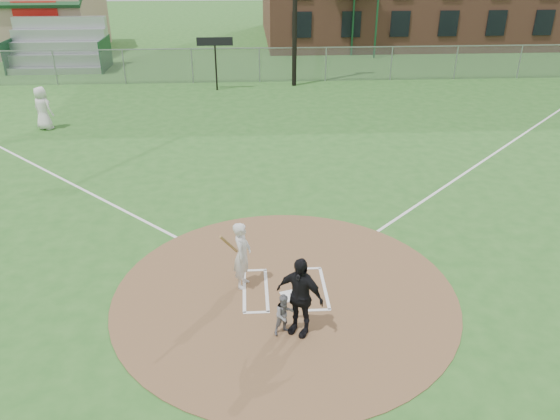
{
  "coord_description": "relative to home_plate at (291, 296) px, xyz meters",
  "views": [
    {
      "loc": [
        -0.8,
        -11.06,
        7.85
      ],
      "look_at": [
        0.0,
        2.0,
        1.3
      ],
      "focal_mm": 35.0,
      "sensor_mm": 36.0,
      "label": 1
    }
  ],
  "objects": [
    {
      "name": "dirt_circle",
      "position": [
        -0.13,
        0.15,
        -0.02
      ],
      "size": [
        8.4,
        8.4,
        0.02
      ],
      "primitive_type": "cylinder",
      "color": "brown",
      "rests_on": "ground"
    },
    {
      "name": "ondeck_player",
      "position": [
        -10.14,
        13.68,
        0.93
      ],
      "size": [
        1.12,
        0.97,
        1.94
      ],
      "primitive_type": "imported",
      "rotation": [
        0.0,
        0.0,
        2.68
      ],
      "color": "white",
      "rests_on": "ground"
    },
    {
      "name": "scoreboard_sign",
      "position": [
        -2.63,
        20.35,
        2.35
      ],
      "size": [
        2.0,
        0.1,
        2.93
      ],
      "color": "black",
      "rests_on": "ground"
    },
    {
      "name": "clubhouse",
      "position": [
        -18.13,
        33.15,
        2.35
      ],
      "size": [
        12.2,
        8.71,
        6.23
      ],
      "color": "tan",
      "rests_on": "ground"
    },
    {
      "name": "catcher",
      "position": [
        -0.25,
        -1.36,
        0.48
      ],
      "size": [
        0.59,
        0.53,
        0.99
      ],
      "primitive_type": "imported",
      "rotation": [
        0.0,
        0.0,
        0.4
      ],
      "color": "slate",
      "rests_on": "dirt_circle"
    },
    {
      "name": "umpire",
      "position": [
        0.07,
        -1.32,
        0.93
      ],
      "size": [
        1.18,
        0.98,
        1.88
      ],
      "primitive_type": "imported",
      "rotation": [
        0.0,
        0.0,
        -0.57
      ],
      "color": "black",
      "rests_on": "dirt_circle"
    },
    {
      "name": "foul_line_third",
      "position": [
        -9.13,
        9.15,
        -0.03
      ],
      "size": [
        17.04,
        17.04,
        0.01
      ],
      "primitive_type": "cube",
      "rotation": [
        0.0,
        0.0,
        0.79
      ],
      "color": "white",
      "rests_on": "ground"
    },
    {
      "name": "batter_at_plate",
      "position": [
        -1.16,
        0.56,
        0.87
      ],
      "size": [
        0.79,
        1.01,
        1.78
      ],
      "color": "silver",
      "rests_on": "dirt_circle"
    },
    {
      "name": "batters_boxes",
      "position": [
        -0.13,
        0.3,
        -0.01
      ],
      "size": [
        2.08,
        1.88,
        0.01
      ],
      "color": "white",
      "rests_on": "dirt_circle"
    },
    {
      "name": "bleachers",
      "position": [
        -13.13,
        26.35,
        1.55
      ],
      "size": [
        6.08,
        3.2,
        3.2
      ],
      "color": "#B7BABF",
      "rests_on": "ground"
    },
    {
      "name": "foul_line_first",
      "position": [
        8.87,
        9.15,
        -0.03
      ],
      "size": [
        17.04,
        17.04,
        0.01
      ],
      "primitive_type": "cube",
      "rotation": [
        0.0,
        0.0,
        -0.79
      ],
      "color": "white",
      "rests_on": "ground"
    },
    {
      "name": "outfield_fence",
      "position": [
        -0.13,
        22.15,
        0.98
      ],
      "size": [
        56.08,
        0.08,
        2.03
      ],
      "color": "slate",
      "rests_on": "ground"
    },
    {
      "name": "ground",
      "position": [
        -0.13,
        0.15,
        -0.03
      ],
      "size": [
        140.0,
        140.0,
        0.0
      ],
      "primitive_type": "plane",
      "color": "#2B6322",
      "rests_on": "ground"
    },
    {
      "name": "home_plate",
      "position": [
        0.0,
        0.0,
        0.0
      ],
      "size": [
        0.55,
        0.55,
        0.03
      ],
      "primitive_type": "cube",
      "rotation": [
        0.0,
        0.0,
        0.29
      ],
      "color": "white",
      "rests_on": "dirt_circle"
    }
  ]
}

